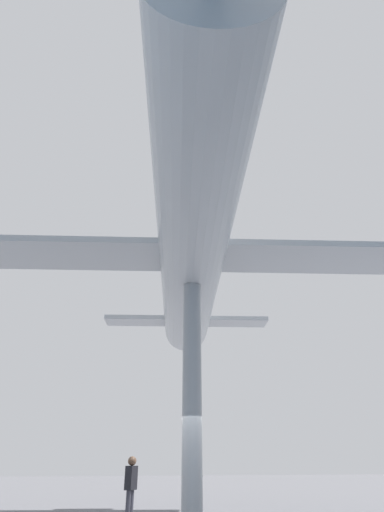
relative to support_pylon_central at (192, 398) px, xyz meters
name	(u,v)px	position (x,y,z in m)	size (l,w,h in m)	color
support_pylon_central	(192,398)	(0.00, 0.00, 0.00)	(0.47, 0.47, 5.84)	#999EA3
suspended_airplane	(192,251)	(0.03, 0.26, 3.86)	(21.63, 16.43, 3.32)	#B2B7BC
visitor_person	(131,484)	(1.24, -3.47, -1.96)	(0.39, 0.46, 1.68)	#383842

